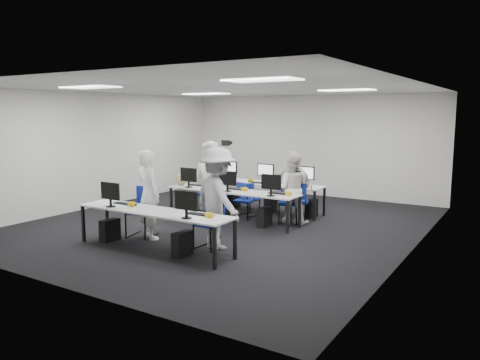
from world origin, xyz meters
The scene contains 23 objects.
room centered at (0.00, 0.00, 1.50)m, with size 9.00×9.02×3.00m.
ceiling_panels centered at (0.00, 0.00, 2.98)m, with size 5.20×4.60×0.02m.
desk_front centered at (0.00, -2.40, 0.68)m, with size 3.20×0.70×0.73m.
desk_mid centered at (0.00, 0.20, 0.68)m, with size 3.20×0.70×0.73m.
desk_back centered at (0.00, 1.60, 0.68)m, with size 3.20×0.70×0.73m.
equipment_front centered at (-0.19, -2.42, 0.36)m, with size 2.51×0.41×1.19m.
equipment_mid centered at (-0.19, 0.18, 0.36)m, with size 2.91×0.41×1.19m.
equipment_back centered at (0.19, 1.62, 0.36)m, with size 2.91×0.41×1.19m.
chair_0 centered at (-0.87, -1.80, 0.31)m, with size 0.58×0.61×0.99m.
chair_1 centered at (0.80, -1.77, 0.28)m, with size 0.46×0.50×0.90m.
chair_2 centered at (-1.18, 0.84, 0.27)m, with size 0.52×0.55×0.87m.
chair_3 centered at (0.03, 0.66, 0.26)m, with size 0.47×0.50×0.82m.
chair_4 centered at (1.14, 0.82, 0.28)m, with size 0.57×0.59×0.89m.
chair_5 centered at (-0.92, 1.04, 0.27)m, with size 0.42×0.45×0.84m.
chair_6 centered at (-0.03, 0.96, 0.26)m, with size 0.52×0.54×0.82m.
chair_7 centered at (1.25, 1.06, 0.29)m, with size 0.56×0.59×0.91m.
handbag centered at (-1.45, 0.18, 0.87)m, with size 0.35×0.22×0.29m, color #916F4B.
student_0 centered at (-0.62, -1.85, 0.88)m, with size 0.64×0.42×1.76m, color silver.
student_1 centered at (1.22, 0.79, 0.79)m, with size 0.77×0.60×1.58m, color silver.
student_2 centered at (-1.22, 1.06, 0.89)m, with size 0.87×0.56×1.77m, color silver.
student_3 centered at (1.15, 0.90, 0.82)m, with size 0.96×0.40×1.64m, color silver.
photographer centered at (0.92, -1.70, 0.93)m, with size 1.21×0.69×1.87m, color slate.
dslr_camera centered at (0.99, -1.54, 1.93)m, with size 0.14×0.18×0.10m, color black.
Camera 1 is at (5.69, -8.57, 2.47)m, focal length 35.00 mm.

